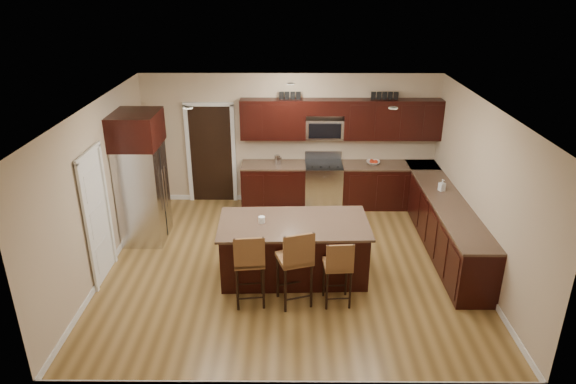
{
  "coord_description": "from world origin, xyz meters",
  "views": [
    {
      "loc": [
        0.01,
        -7.38,
        4.47
      ],
      "look_at": [
        -0.04,
        0.4,
        1.17
      ],
      "focal_mm": 32.0,
      "sensor_mm": 36.0,
      "label": 1
    }
  ],
  "objects_px": {
    "range": "(323,184)",
    "stool_mid": "(296,259)",
    "island": "(294,250)",
    "stool_right": "(338,266)",
    "stool_left": "(249,261)",
    "refrigerator": "(141,176)"
  },
  "relations": [
    {
      "from": "range",
      "to": "stool_right",
      "type": "distance_m",
      "value": 3.53
    },
    {
      "from": "range",
      "to": "stool_left",
      "type": "xyz_separation_m",
      "value": [
        -1.26,
        -3.53,
        0.25
      ]
    },
    {
      "from": "stool_mid",
      "to": "stool_right",
      "type": "xyz_separation_m",
      "value": [
        0.6,
        0.01,
        -0.1
      ]
    },
    {
      "from": "range",
      "to": "stool_mid",
      "type": "height_order",
      "value": "stool_mid"
    },
    {
      "from": "range",
      "to": "refrigerator",
      "type": "xyz_separation_m",
      "value": [
        -3.3,
        -1.45,
        0.74
      ]
    },
    {
      "from": "island",
      "to": "stool_left",
      "type": "distance_m",
      "value": 1.1
    },
    {
      "from": "stool_left",
      "to": "refrigerator",
      "type": "height_order",
      "value": "refrigerator"
    },
    {
      "from": "stool_mid",
      "to": "refrigerator",
      "type": "bearing_deg",
      "value": 124.78
    },
    {
      "from": "island",
      "to": "stool_right",
      "type": "relative_size",
      "value": 2.25
    },
    {
      "from": "stool_mid",
      "to": "range",
      "type": "bearing_deg",
      "value": 62.73
    },
    {
      "from": "island",
      "to": "refrigerator",
      "type": "height_order",
      "value": "refrigerator"
    },
    {
      "from": "stool_mid",
      "to": "stool_right",
      "type": "bearing_deg",
      "value": -17.04
    },
    {
      "from": "range",
      "to": "refrigerator",
      "type": "bearing_deg",
      "value": -156.26
    },
    {
      "from": "island",
      "to": "refrigerator",
      "type": "distance_m",
      "value": 3.05
    },
    {
      "from": "stool_left",
      "to": "stool_right",
      "type": "distance_m",
      "value": 1.27
    },
    {
      "from": "range",
      "to": "stool_mid",
      "type": "distance_m",
      "value": 3.59
    },
    {
      "from": "island",
      "to": "stool_mid",
      "type": "xyz_separation_m",
      "value": [
        0.03,
        -0.85,
        0.33
      ]
    },
    {
      "from": "refrigerator",
      "to": "stool_left",
      "type": "bearing_deg",
      "value": -45.51
    },
    {
      "from": "island",
      "to": "stool_left",
      "type": "relative_size",
      "value": 2.04
    },
    {
      "from": "stool_right",
      "to": "refrigerator",
      "type": "bearing_deg",
      "value": 143.72
    },
    {
      "from": "stool_right",
      "to": "refrigerator",
      "type": "relative_size",
      "value": 0.45
    },
    {
      "from": "range",
      "to": "stool_mid",
      "type": "bearing_deg",
      "value": -99.61
    }
  ]
}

